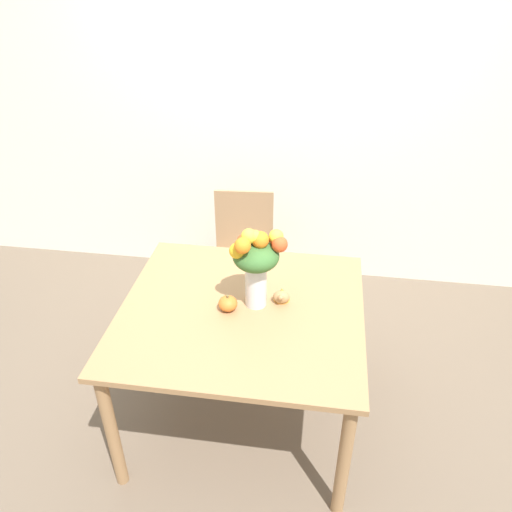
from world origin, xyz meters
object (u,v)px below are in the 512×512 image
object	(u,v)px
flower_vase	(256,261)
dining_chair_near_window	(243,256)
pumpkin	(228,303)
turkey_figurine	(282,295)

from	to	relation	value
flower_vase	dining_chair_near_window	world-z (taller)	flower_vase
pumpkin	dining_chair_near_window	xyz separation A→B (m)	(-0.09, 0.96, -0.35)
flower_vase	pumpkin	xyz separation A→B (m)	(-0.13, -0.06, -0.22)
flower_vase	pumpkin	world-z (taller)	flower_vase
pumpkin	turkey_figurine	xyz separation A→B (m)	(0.25, 0.11, -0.00)
pumpkin	turkey_figurine	world-z (taller)	pumpkin
flower_vase	dining_chair_near_window	distance (m)	1.09
pumpkin	dining_chair_near_window	size ratio (longest dim) A/B	0.10
flower_vase	turkey_figurine	xyz separation A→B (m)	(0.12, 0.04, -0.22)
flower_vase	dining_chair_near_window	bearing A→B (deg)	104.01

